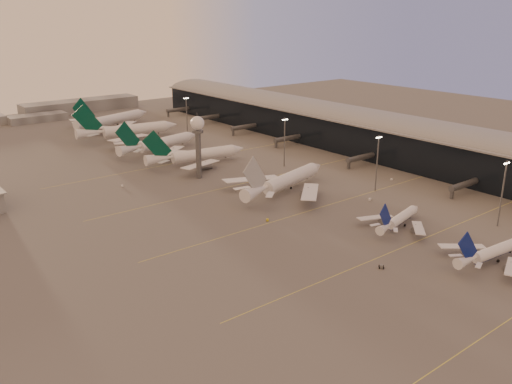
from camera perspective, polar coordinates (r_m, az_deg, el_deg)
ground at (r=173.07m, az=14.85°, el=-8.01°), size 700.00×700.00×0.00m
taxiway_markings at (r=227.26m, az=8.21°, el=-1.06°), size 180.00×185.25×0.02m
terminal at (r=315.31m, az=10.96°, el=6.31°), size 57.00×362.00×23.04m
radar_tower at (r=253.72m, az=-6.15°, el=6.02°), size 6.40×6.40×31.10m
mast_a at (r=214.99m, az=24.53°, el=0.11°), size 3.60×0.56×25.00m
mast_b at (r=240.77m, az=12.64°, el=3.22°), size 3.60×0.56×25.00m
mast_c at (r=274.00m, az=3.02°, el=5.49°), size 3.60×0.56×25.00m
mast_d at (r=344.03m, az=-7.30°, el=8.05°), size 3.60×0.56×25.00m
distant_horizon at (r=440.32m, az=-21.08°, el=7.96°), size 165.00×37.50×9.00m
narrowbody_near at (r=186.91m, az=23.55°, el=-6.02°), size 35.08×27.90×13.71m
narrowbody_mid at (r=205.24m, az=14.85°, el=-2.91°), size 32.84×25.92×13.02m
widebody_white at (r=237.71m, az=3.19°, el=0.92°), size 58.84×46.55×21.15m
greentail_a at (r=281.67m, az=-6.22°, el=3.64°), size 56.08×45.01×20.43m
greentail_b at (r=309.59m, az=-10.03°, el=4.85°), size 57.11×45.65×21.02m
greentail_c at (r=345.43m, az=-13.22°, el=6.13°), size 64.81×52.04×23.60m
greentail_d at (r=383.77m, az=-14.73°, el=7.22°), size 62.04×49.29×23.39m
gsv_tug_mid at (r=173.05m, az=13.06°, el=-7.66°), size 4.01×4.07×1.02m
gsv_truck_b at (r=231.42m, az=11.98°, el=-0.63°), size 5.74×2.91×2.21m
gsv_truck_c at (r=204.93m, az=1.23°, el=-2.80°), size 4.35×4.63×1.89m
gsv_catering_b at (r=261.28m, az=14.14°, el=1.59°), size 4.55×2.30×3.66m
gsv_truck_d at (r=251.47m, az=-13.93°, el=0.75°), size 3.65×5.40×2.06m
gsv_tug_hangar at (r=305.08m, az=-3.74°, el=4.27°), size 3.52×2.14×1.00m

